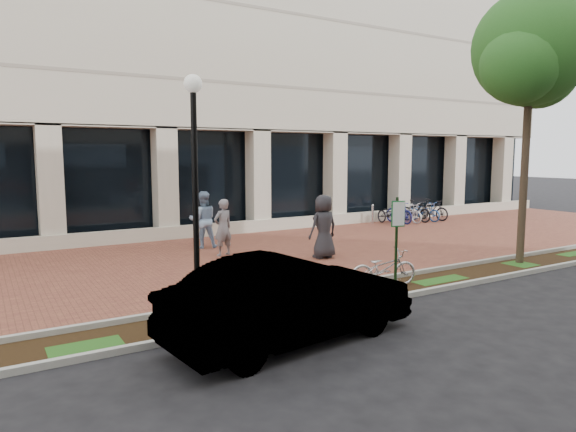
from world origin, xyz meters
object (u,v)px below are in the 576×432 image
pedestrian_left (223,228)px  bike_rack_cluster (411,212)px  street_tree (531,56)px  pedestrian_right (324,227)px  pedestrian_mid (203,220)px  lamppost (195,182)px  locked_bicycle (383,268)px  bollard (372,214)px  sedan_near_curb (291,299)px  parking_sign (397,230)px

pedestrian_left → bike_rack_cluster: 11.36m
street_tree → pedestrian_right: 7.69m
pedestrian_mid → bike_rack_cluster: size_ratio=0.55×
lamppost → pedestrian_mid: lamppost is taller
bike_rack_cluster → pedestrian_mid: bearing=-175.6°
locked_bicycle → bollard: bearing=-27.3°
street_tree → pedestrian_mid: size_ratio=4.00×
bike_rack_cluster → pedestrian_left: bearing=-167.4°
pedestrian_left → bike_rack_cluster: pedestrian_left is taller
pedestrian_left → street_tree: bearing=129.4°
locked_bicycle → pedestrian_left: 5.86m
lamppost → sedan_near_curb: (0.80, -2.33, -1.92)m
lamppost → pedestrian_right: 6.50m
street_tree → pedestrian_left: bearing=142.2°
pedestrian_left → locked_bicycle: bearing=94.5°
lamppost → pedestrian_left: (2.88, 5.19, -1.76)m
locked_bicycle → pedestrian_left: size_ratio=0.97×
parking_sign → pedestrian_right: parking_sign is taller
sedan_near_curb → pedestrian_right: bearing=-46.4°
pedestrian_mid → bike_rack_cluster: pedestrian_mid is taller
parking_sign → street_tree: bearing=20.7°
pedestrian_mid → bollard: pedestrian_mid is taller
lamppost → locked_bicycle: (4.60, -0.40, -2.20)m
bike_rack_cluster → sedan_near_curb: (-13.06, -10.37, 0.25)m
street_tree → pedestrian_mid: street_tree is taller
parking_sign → pedestrian_right: (0.60, 3.88, -0.43)m
pedestrian_left → pedestrian_mid: 1.62m
sedan_near_curb → street_tree: bearing=-84.8°
locked_bicycle → bike_rack_cluster: 12.53m
pedestrian_left → bike_rack_cluster: (10.99, 2.85, -0.41)m
street_tree → bike_rack_cluster: street_tree is taller
parking_sign → lamppost: (-4.79, 0.65, 1.25)m
parking_sign → sedan_near_curb: size_ratio=0.49×
lamppost → pedestrian_left: bearing=61.0°
parking_sign → bollard: size_ratio=2.42×
bollard → pedestrian_mid: bearing=-168.8°
pedestrian_mid → sedan_near_curb: size_ratio=0.43×
street_tree → lamppost: bearing=178.0°
pedestrian_left → pedestrian_right: 3.18m
bollard → sedan_near_curb: size_ratio=0.20×
bollard → pedestrian_right: bearing=-140.7°
pedestrian_left → pedestrian_mid: bearing=-101.9°
parking_sign → pedestrian_left: 6.16m
bollard → sedan_near_curb: 15.61m
pedestrian_mid → bike_rack_cluster: 11.09m
pedestrian_right → bollard: pedestrian_right is taller
locked_bicycle → pedestrian_left: bearing=29.1°
parking_sign → bike_rack_cluster: bearing=61.2°
pedestrian_mid → locked_bicycle: bearing=116.1°
lamppost → locked_bicycle: bearing=-4.9°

